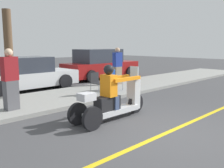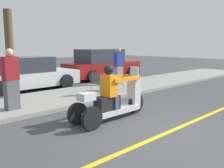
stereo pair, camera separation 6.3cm
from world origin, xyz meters
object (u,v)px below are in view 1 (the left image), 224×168
(parked_car_lot_left, at_px, (101,65))
(spectator_mid_group, at_px, (117,67))
(tree_trunk, at_px, (9,54))
(folding_chair_set_back, at_px, (113,78))
(parked_car_lot_far, at_px, (24,75))
(folding_chair_curbside, at_px, (97,81))
(motorcycle_trike, at_px, (112,100))
(spectator_near_curb, at_px, (10,81))

(parked_car_lot_left, bearing_deg, spectator_mid_group, -117.95)
(spectator_mid_group, xyz_separation_m, tree_trunk, (-4.76, 0.57, 0.68))
(folding_chair_set_back, distance_m, parked_car_lot_far, 3.87)
(folding_chair_curbside, distance_m, tree_trunk, 3.17)
(parked_car_lot_left, bearing_deg, tree_trunk, -160.33)
(parked_car_lot_far, bearing_deg, parked_car_lot_left, 7.02)
(folding_chair_set_back, bearing_deg, parked_car_lot_left, 54.16)
(motorcycle_trike, relative_size, spectator_mid_group, 1.43)
(folding_chair_curbside, relative_size, tree_trunk, 0.27)
(parked_car_lot_left, height_order, parked_car_lot_far, parked_car_lot_left)
(parked_car_lot_far, relative_size, tree_trunk, 1.45)
(parked_car_lot_left, bearing_deg, motorcycle_trike, -130.13)
(tree_trunk, bearing_deg, folding_chair_set_back, -23.29)
(spectator_mid_group, height_order, tree_trunk, tree_trunk)
(motorcycle_trike, xyz_separation_m, parked_car_lot_left, (5.32, 6.31, 0.27))
(folding_chair_set_back, distance_m, folding_chair_curbside, 1.14)
(spectator_mid_group, distance_m, parked_car_lot_far, 4.13)
(spectator_near_curb, bearing_deg, tree_trunk, 67.24)
(motorcycle_trike, distance_m, spectator_near_curb, 2.94)
(parked_car_lot_far, height_order, tree_trunk, tree_trunk)
(parked_car_lot_left, distance_m, tree_trunk, 6.69)
(tree_trunk, bearing_deg, motorcycle_trike, -77.14)
(spectator_mid_group, distance_m, parked_car_lot_left, 3.18)
(folding_chair_set_back, xyz_separation_m, tree_trunk, (-3.54, 1.52, 1.00))
(spectator_mid_group, relative_size, tree_trunk, 0.57)
(folding_chair_curbside, distance_m, parked_car_lot_left, 5.55)
(spectator_mid_group, relative_size, parked_car_lot_left, 0.36)
(motorcycle_trike, height_order, tree_trunk, tree_trunk)
(spectator_mid_group, xyz_separation_m, folding_chair_curbside, (-2.33, -1.21, -0.32))
(folding_chair_curbside, bearing_deg, folding_chair_set_back, 13.45)
(motorcycle_trike, relative_size, folding_chair_curbside, 2.96)
(spectator_mid_group, bearing_deg, parked_car_lot_left, 62.05)
(folding_chair_set_back, xyz_separation_m, parked_car_lot_left, (2.71, 3.76, 0.17))
(folding_chair_set_back, xyz_separation_m, folding_chair_curbside, (-1.11, -0.27, 0.00))
(parked_car_lot_far, bearing_deg, spectator_mid_group, -32.16)
(parked_car_lot_far, bearing_deg, tree_trunk, -128.09)
(parked_car_lot_far, bearing_deg, folding_chair_set_back, -54.21)
(motorcycle_trike, relative_size, tree_trunk, 0.81)
(folding_chair_curbside, bearing_deg, parked_car_lot_far, 108.74)
(parked_car_lot_far, bearing_deg, folding_chair_curbside, -71.26)
(folding_chair_set_back, relative_size, tree_trunk, 0.27)
(parked_car_lot_left, distance_m, parked_car_lot_far, 5.02)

